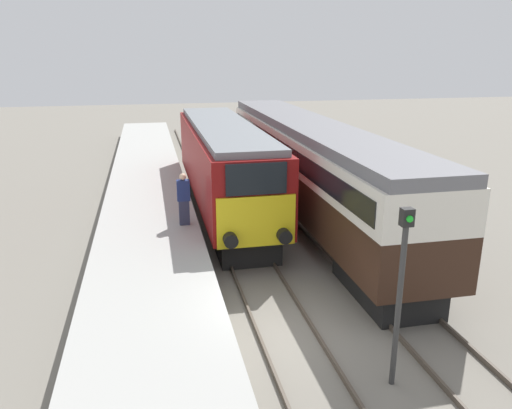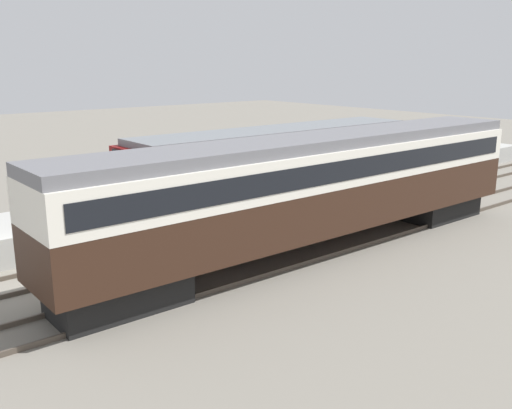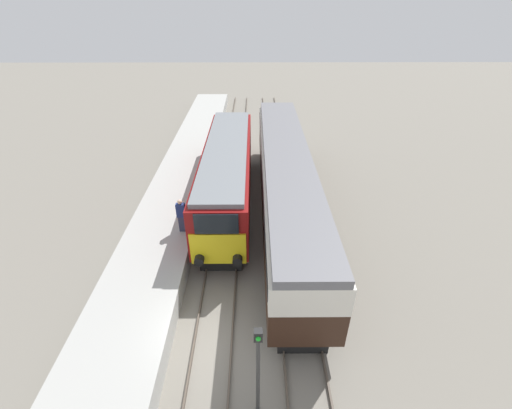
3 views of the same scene
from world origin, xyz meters
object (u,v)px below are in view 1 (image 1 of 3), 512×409
locomotive (224,165)px  signal_post (401,284)px  person_on_platform (184,199)px  passenger_carriage (309,160)px

locomotive → signal_post: signal_post is taller
locomotive → person_on_platform: size_ratio=7.39×
locomotive → signal_post: bearing=-82.3°
person_on_platform → locomotive: bearing=63.6°
passenger_carriage → person_on_platform: passenger_carriage is taller
person_on_platform → passenger_carriage: bearing=27.8°
person_on_platform → signal_post: (3.74, -8.39, 0.39)m
locomotive → signal_post: (1.70, -12.51, 0.16)m
locomotive → passenger_carriage: passenger_carriage is taller
passenger_carriage → locomotive: bearing=159.8°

